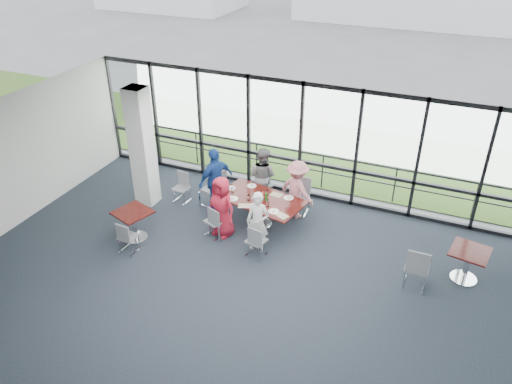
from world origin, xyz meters
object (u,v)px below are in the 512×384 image
at_px(side_table_left, 133,216).
at_px(diner_end, 216,180).
at_px(side_table_right, 469,256).
at_px(main_table, 261,203).
at_px(chair_main_fl, 263,185).
at_px(diner_far_left, 262,176).
at_px(chair_main_nl, 215,221).
at_px(chair_main_end, 213,189).
at_px(structural_column, 142,148).
at_px(diner_near_left, 222,207).
at_px(chair_main_fr, 299,197).
at_px(chair_main_nr, 256,241).
at_px(chair_spare_lb, 181,188).
at_px(chair_spare_la, 128,237).
at_px(diner_far_right, 297,190).
at_px(diner_near_right, 258,222).
at_px(chair_spare_r, 417,267).

height_order(side_table_left, diner_end, diner_end).
height_order(side_table_right, diner_end, diner_end).
relative_size(main_table, chair_main_fl, 2.45).
height_order(diner_far_left, chair_main_nl, diner_far_left).
height_order(side_table_left, chair_main_fl, chair_main_fl).
bearing_deg(chair_main_end, structural_column, -58.22).
bearing_deg(diner_near_left, chair_main_fr, 63.79).
bearing_deg(diner_far_left, chair_main_nr, 119.73).
bearing_deg(chair_main_fl, chair_spare_lb, 39.22).
relative_size(structural_column, side_table_left, 3.28).
height_order(diner_end, chair_spare_la, diner_end).
relative_size(diner_end, chair_spare_la, 2.22).
bearing_deg(chair_main_nr, chair_main_fl, 121.88).
relative_size(main_table, side_table_left, 2.33).
distance_m(diner_far_right, chair_main_fr, 0.36).
xyz_separation_m(chair_main_fr, chair_spare_lb, (-3.10, -0.69, -0.07)).
relative_size(side_table_right, diner_far_left, 0.55).
relative_size(diner_near_right, chair_main_nl, 1.80).
xyz_separation_m(chair_main_fr, chair_spare_r, (3.17, -1.77, 0.03)).
relative_size(structural_column, chair_spare_r, 3.26).
distance_m(structural_column, chair_main_end, 2.10).
relative_size(diner_near_right, chair_main_fr, 1.60).
bearing_deg(chair_main_end, chair_main_fl, 139.06).
relative_size(main_table, chair_spare_la, 2.87).
height_order(chair_spare_la, chair_spare_r, chair_spare_r).
distance_m(chair_spare_la, chair_spare_lb, 2.42).
bearing_deg(chair_spare_la, structural_column, 116.90).
height_order(chair_spare_lb, chair_spare_r, chair_spare_r).
distance_m(diner_end, chair_main_fl, 1.36).
xyz_separation_m(side_table_right, diner_near_right, (-4.51, -0.73, 0.13)).
relative_size(chair_spare_la, chair_spare_r, 0.81).
relative_size(diner_end, chair_main_nr, 2.16).
bearing_deg(chair_main_fr, main_table, 49.59).
height_order(side_table_left, diner_far_right, diner_far_right).
bearing_deg(chair_spare_r, diner_far_right, 153.90).
bearing_deg(diner_end, diner_far_right, 130.26).
bearing_deg(chair_main_fr, chair_main_fl, -12.19).
relative_size(diner_far_right, chair_spare_lb, 1.96).
distance_m(diner_near_left, chair_spare_lb, 2.00).
bearing_deg(diner_near_left, diner_near_right, 1.98).
relative_size(chair_main_end, chair_spare_la, 1.24).
xyz_separation_m(side_table_left, diner_near_left, (1.86, 0.97, 0.16)).
distance_m(diner_near_left, chair_main_nl, 0.41).
xyz_separation_m(chair_main_nr, chair_main_fr, (0.31, 2.12, 0.06)).
bearing_deg(diner_near_left, chair_main_end, 140.81).
height_order(side_table_left, chair_main_nl, chair_main_nl).
xyz_separation_m(structural_column, side_table_left, (0.68, -1.58, -0.98)).
distance_m(diner_near_left, diner_far_right, 2.02).
distance_m(diner_far_left, chair_main_fr, 1.14).
bearing_deg(side_table_left, main_table, 34.14).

